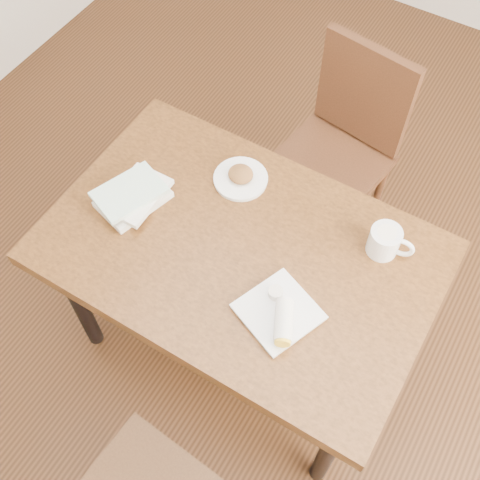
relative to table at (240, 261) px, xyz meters
The scene contains 8 objects.
ground 0.67m from the table, ahead, with size 4.00×5.00×0.01m, color #472814.
room_walls 0.96m from the table, ahead, with size 4.02×5.02×2.80m.
table is the anchor object (origin of this frame).
chair_far 0.78m from the table, 87.96° to the left, with size 0.48×0.48×0.95m.
plate_scone 0.30m from the table, 120.69° to the left, with size 0.19×0.19×0.06m.
coffee_mug 0.48m from the table, 30.32° to the left, with size 0.15×0.10×0.10m.
plate_burrito 0.29m from the table, 32.92° to the right, with size 0.28×0.28×0.07m.
book_stack 0.42m from the table, behind, with size 0.23×0.27×0.06m.
Camera 1 is at (0.53, -0.88, 2.41)m, focal length 45.00 mm.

